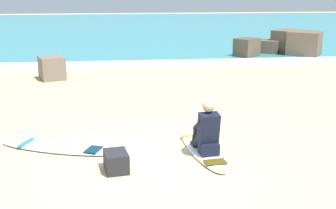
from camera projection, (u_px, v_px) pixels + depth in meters
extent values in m
plane|color=#CCB584|center=(150.00, 161.00, 7.46)|extent=(80.00, 80.00, 0.00)
cube|color=teal|center=(126.00, 28.00, 29.42)|extent=(80.00, 28.00, 0.10)
cube|color=white|center=(132.00, 64.00, 16.29)|extent=(80.00, 0.90, 0.11)
ellipsoid|color=white|center=(202.00, 148.00, 7.94)|extent=(0.77, 2.32, 0.07)
cube|color=gold|center=(193.00, 135.00, 8.53)|extent=(0.49, 0.15, 0.01)
cube|color=#4C400C|center=(215.00, 162.00, 7.25)|extent=(0.39, 0.28, 0.01)
cube|color=black|center=(209.00, 148.00, 7.56)|extent=(0.35, 0.30, 0.20)
cylinder|color=black|center=(200.00, 137.00, 7.67)|extent=(0.20, 0.42, 0.43)
cylinder|color=black|center=(196.00, 135.00, 7.87)|extent=(0.15, 0.27, 0.42)
cube|color=black|center=(194.00, 144.00, 7.98)|extent=(0.13, 0.23, 0.05)
cylinder|color=black|center=(211.00, 136.00, 7.71)|extent=(0.20, 0.42, 0.43)
cylinder|color=black|center=(208.00, 134.00, 7.92)|extent=(0.15, 0.27, 0.42)
cube|color=black|center=(207.00, 143.00, 8.04)|extent=(0.13, 0.23, 0.05)
cube|color=black|center=(209.00, 128.00, 7.50)|extent=(0.37, 0.33, 0.57)
sphere|color=tan|center=(208.00, 106.00, 7.43)|extent=(0.21, 0.21, 0.21)
cylinder|color=black|center=(198.00, 125.00, 7.61)|extent=(0.14, 0.40, 0.31)
cylinder|color=black|center=(213.00, 124.00, 7.67)|extent=(0.14, 0.40, 0.31)
ellipsoid|color=silver|center=(57.00, 147.00, 7.99)|extent=(2.30, 1.32, 0.07)
cube|color=#1E7FB7|center=(26.00, 142.00, 8.14)|extent=(0.27, 0.48, 0.01)
cube|color=#0A2C40|center=(93.00, 149.00, 7.79)|extent=(0.36, 0.43, 0.01)
cube|color=brown|center=(247.00, 48.00, 17.66)|extent=(1.18, 1.15, 0.82)
cube|color=brown|center=(267.00, 47.00, 18.63)|extent=(1.23, 1.17, 0.63)
cube|color=brown|center=(295.00, 43.00, 18.52)|extent=(2.05, 2.07, 1.04)
cube|color=brown|center=(304.00, 45.00, 17.91)|extent=(1.62, 1.57, 1.05)
cube|color=#756656|center=(52.00, 68.00, 13.77)|extent=(0.94, 0.95, 0.73)
cube|color=#232328|center=(116.00, 161.00, 7.04)|extent=(0.43, 0.53, 0.32)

